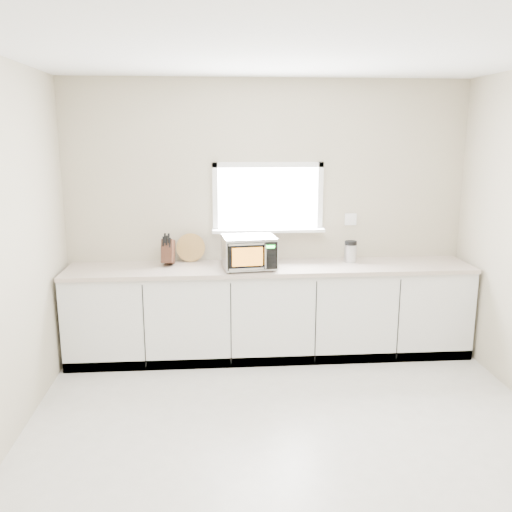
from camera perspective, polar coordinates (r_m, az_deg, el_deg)
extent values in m
plane|color=beige|center=(4.05, 4.13, -19.66)|extent=(4.00, 4.00, 0.00)
cube|color=#BCB296|center=(5.47, 1.23, 4.10)|extent=(4.00, 0.02, 2.70)
cube|color=white|center=(5.43, 1.26, 6.16)|extent=(1.00, 0.02, 0.60)
cube|color=white|center=(5.41, 1.31, 2.72)|extent=(1.12, 0.16, 0.03)
cube|color=white|center=(5.39, 1.29, 9.58)|extent=(1.10, 0.04, 0.05)
cube|color=white|center=(5.46, 1.26, 2.76)|extent=(1.10, 0.04, 0.05)
cube|color=white|center=(5.39, -4.32, 6.08)|extent=(0.05, 0.04, 0.70)
cube|color=white|center=(5.49, 6.77, 6.15)|extent=(0.05, 0.04, 0.70)
cube|color=white|center=(5.61, 9.93, 3.82)|extent=(0.12, 0.01, 0.12)
cube|color=silver|center=(5.39, 1.51, -5.98)|extent=(3.92, 0.60, 0.88)
cube|color=beige|center=(5.26, 1.55, -1.26)|extent=(3.92, 0.64, 0.04)
cylinder|color=black|center=(4.98, -2.73, -1.73)|extent=(0.02, 0.02, 0.01)
cylinder|color=black|center=(5.26, -3.18, -0.96)|extent=(0.02, 0.02, 0.01)
cylinder|color=black|center=(5.05, 1.81, -1.52)|extent=(0.02, 0.02, 0.01)
cylinder|color=black|center=(5.32, 1.13, -0.77)|extent=(0.02, 0.02, 0.01)
cube|color=#BABDC2|center=(5.11, -0.74, 0.41)|extent=(0.52, 0.42, 0.29)
cube|color=black|center=(4.93, -0.36, -0.05)|extent=(0.46, 0.06, 0.25)
cube|color=orange|center=(4.92, -0.90, -0.09)|extent=(0.28, 0.03, 0.17)
cylinder|color=silver|center=(4.93, 1.01, -0.06)|extent=(0.02, 0.02, 0.23)
cube|color=black|center=(4.96, 1.51, 0.02)|extent=(0.12, 0.02, 0.25)
cube|color=#19FF33|center=(4.94, 1.53, 0.99)|extent=(0.08, 0.01, 0.03)
cube|color=silver|center=(5.09, -0.75, 2.04)|extent=(0.52, 0.42, 0.01)
cube|color=#422317|center=(5.33, -9.24, 0.48)|extent=(0.13, 0.23, 0.27)
cube|color=black|center=(5.26, -9.73, 1.52)|extent=(0.02, 0.05, 0.10)
cube|color=black|center=(5.26, -9.39, 1.63)|extent=(0.02, 0.05, 0.10)
cube|color=black|center=(5.25, -9.05, 1.40)|extent=(0.02, 0.05, 0.10)
cube|color=black|center=(5.26, -9.57, 1.85)|extent=(0.02, 0.05, 0.10)
cube|color=black|center=(5.25, -9.18, 1.85)|extent=(0.02, 0.05, 0.10)
cylinder|color=#AC8442|center=(5.44, -6.89, 0.89)|extent=(0.29, 0.07, 0.29)
cylinder|color=#BABDC2|center=(5.48, 9.90, 0.29)|extent=(0.12, 0.12, 0.17)
cylinder|color=black|center=(5.46, 9.95, 1.39)|extent=(0.12, 0.12, 0.04)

